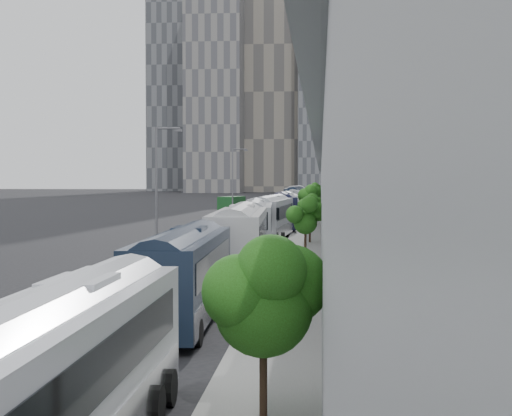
# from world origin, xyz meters

# --- Properties ---
(sidewalk) EXTENTS (10.00, 170.00, 0.12)m
(sidewalk) POSITION_xyz_m (9.00, 55.00, 0.06)
(sidewalk) COLOR gray
(sidewalk) RESTS_ON ground
(lane_line) EXTENTS (0.12, 160.00, 0.02)m
(lane_line) POSITION_xyz_m (-1.50, 55.00, 0.01)
(lane_line) COLOR gold
(lane_line) RESTS_ON ground
(depot) EXTENTS (12.45, 160.40, 7.20)m
(depot) POSITION_xyz_m (12.99, 55.00, 3.51)
(depot) COLOR gray
(depot) RESTS_ON ground
(skyline) EXTENTS (145.00, 64.00, 120.00)m
(skyline) POSITION_xyz_m (-2.90, 324.16, 50.85)
(skyline) COLOR slate
(skyline) RESTS_ON ground
(bus_0) EXTENTS (2.73, 12.15, 3.55)m
(bus_0) POSITION_xyz_m (2.06, 4.24, 1.50)
(bus_0) COLOR silver
(bus_0) RESTS_ON ground
(bus_1) EXTENTS (2.80, 12.43, 3.62)m
(bus_1) POSITION_xyz_m (1.67, 20.04, 1.53)
(bus_1) COLOR #151F2F
(bus_1) RESTS_ON ground
(bus_2) EXTENTS (3.33, 13.84, 4.02)m
(bus_2) POSITION_xyz_m (2.33, 34.58, 1.70)
(bus_2) COLOR #BBBBBD
(bus_2) RESTS_ON ground
(bus_3) EXTENTS (3.44, 13.54, 3.92)m
(bus_3) POSITION_xyz_m (1.91, 49.53, 1.66)
(bus_3) COLOR gray
(bus_3) RESTS_ON ground
(bus_4) EXTENTS (3.64, 13.79, 3.99)m
(bus_4) POSITION_xyz_m (2.43, 60.89, 1.68)
(bus_4) COLOR #9EA1A7
(bus_4) RESTS_ON ground
(bus_5) EXTENTS (3.77, 13.82, 3.99)m
(bus_5) POSITION_xyz_m (2.79, 75.40, 1.69)
(bus_5) COLOR black
(bus_5) RESTS_ON ground
(bus_6) EXTENTS (3.46, 13.25, 3.83)m
(bus_6) POSITION_xyz_m (2.63, 90.82, 1.62)
(bus_6) COLOR silver
(bus_6) RESTS_ON ground
(bus_7) EXTENTS (3.69, 12.68, 3.65)m
(bus_7) POSITION_xyz_m (2.29, 105.56, 1.54)
(bus_7) COLOR gray
(bus_7) RESTS_ON ground
(bus_8) EXTENTS (3.77, 12.84, 3.70)m
(bus_8) POSITION_xyz_m (2.76, 118.93, 1.56)
(bus_8) COLOR #B8BDC3
(bus_8) RESTS_ON ground
(bus_9) EXTENTS (3.75, 14.04, 4.06)m
(bus_9) POSITION_xyz_m (2.45, 131.88, 1.71)
(bus_9) COLOR black
(bus_9) RESTS_ON ground
(bus_10) EXTENTS (3.92, 14.21, 4.10)m
(bus_10) POSITION_xyz_m (2.05, 146.21, 1.73)
(bus_10) COLOR silver
(bus_10) RESTS_ON ground
(tree_0) EXTENTS (2.25, 2.25, 4.13)m
(tree_0) POSITION_xyz_m (5.68, 7.59, 3.00)
(tree_0) COLOR black
(tree_0) RESTS_ON ground
(tree_1) EXTENTS (1.15, 1.15, 4.20)m
(tree_1) POSITION_xyz_m (6.22, 28.01, 3.49)
(tree_1) COLOR black
(tree_1) RESTS_ON ground
(tree_2) EXTENTS (1.50, 1.50, 3.88)m
(tree_2) POSITION_xyz_m (6.05, 57.16, 3.08)
(tree_2) COLOR black
(tree_2) RESTS_ON ground
(tree_3) EXTENTS (2.33, 2.33, 4.68)m
(tree_3) POSITION_xyz_m (5.64, 83.01, 3.51)
(tree_3) COLOR black
(tree_3) RESTS_ON ground
(tree_4) EXTENTS (1.93, 1.93, 4.39)m
(tree_4) POSITION_xyz_m (5.83, 105.41, 3.40)
(tree_4) COLOR black
(tree_4) RESTS_ON ground
(tree_5) EXTENTS (1.99, 1.99, 4.62)m
(tree_5) POSITION_xyz_m (5.80, 124.99, 3.60)
(tree_5) COLOR black
(tree_5) RESTS_ON ground
(street_lamp_near) EXTENTS (2.04, 0.22, 9.40)m
(street_lamp_near) POSITION_xyz_m (-5.09, 47.79, 5.40)
(street_lamp_near) COLOR #59595E
(street_lamp_near) RESTS_ON ground
(street_lamp_far) EXTENTS (2.04, 0.22, 9.37)m
(street_lamp_far) POSITION_xyz_m (-3.97, 88.64, 5.38)
(street_lamp_far) COLOR #59595E
(street_lamp_far) RESTS_ON ground
(shipping_container) EXTENTS (3.60, 6.24, 2.96)m
(shipping_container) POSITION_xyz_m (-6.00, 103.82, 1.48)
(shipping_container) COLOR #133E1A
(shipping_container) RESTS_ON ground
(suv) EXTENTS (4.60, 6.86, 1.75)m
(suv) POSITION_xyz_m (-3.08, 133.27, 0.87)
(suv) COLOR black
(suv) RESTS_ON ground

